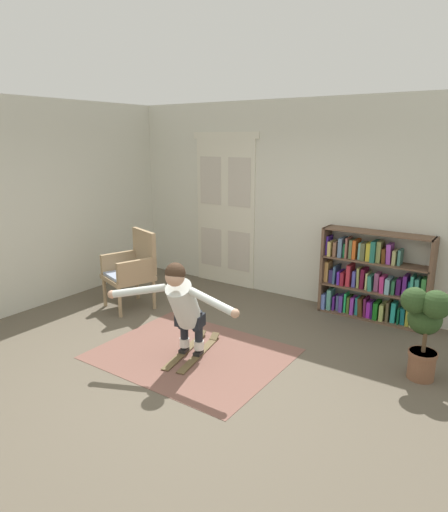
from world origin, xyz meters
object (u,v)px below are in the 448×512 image
at_px(skis_pair, 193,351).
at_px(person_skier, 183,303).
at_px(bookshelf, 371,280).
at_px(potted_plant, 425,323).
at_px(wicker_chair, 133,268).

distance_m(skis_pair, person_skier, 0.69).
height_order(bookshelf, potted_plant, bookshelf).
bearing_deg(potted_plant, bookshelf, 125.82).
bearing_deg(bookshelf, skis_pair, -121.33).
bearing_deg(skis_pair, potted_plant, 21.89).
relative_size(wicker_chair, skis_pair, 1.11).
relative_size(potted_plant, person_skier, 0.65).
distance_m(bookshelf, wicker_chair, 3.28).
xyz_separation_m(potted_plant, skis_pair, (-2.23, -0.89, -0.57)).
height_order(potted_plant, skis_pair, potted_plant).
bearing_deg(potted_plant, wicker_chair, -176.56).
height_order(bookshelf, skis_pair, bookshelf).
relative_size(bookshelf, skis_pair, 1.43).
distance_m(potted_plant, skis_pair, 2.46).
height_order(wicker_chair, person_skier, person_skier).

